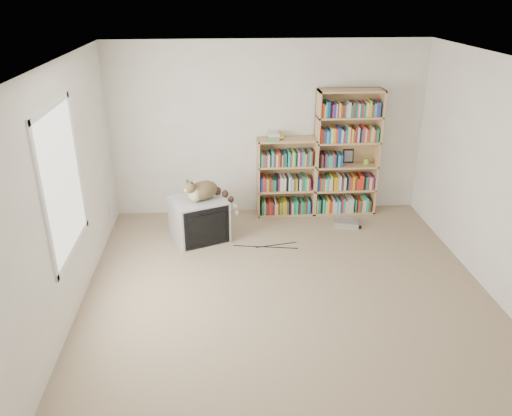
{
  "coord_description": "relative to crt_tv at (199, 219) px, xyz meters",
  "views": [
    {
      "loc": [
        -0.7,
        -4.45,
        3.14
      ],
      "look_at": [
        -0.29,
        1.0,
        0.7
      ],
      "focal_mm": 35.0,
      "sensor_mm": 36.0,
      "label": 1
    }
  ],
  "objects": [
    {
      "name": "dvd_player",
      "position": [
        2.09,
        0.25,
        -0.25
      ],
      "size": [
        0.4,
        0.33,
        0.08
      ],
      "primitive_type": "cube",
      "rotation": [
        0.0,
        0.0,
        -0.29
      ],
      "color": "silver",
      "rests_on": "floor"
    },
    {
      "name": "bookcase_short",
      "position": [
        1.26,
        0.75,
        0.24
      ],
      "size": [
        0.84,
        0.3,
        1.16
      ],
      "color": "tan",
      "rests_on": "floor"
    },
    {
      "name": "wall_front",
      "position": [
        1.01,
        -4.11,
        0.96
      ],
      "size": [
        4.5,
        0.02,
        2.5
      ],
      "primitive_type": "cube",
      "color": "white",
      "rests_on": "floor"
    },
    {
      "name": "framed_print",
      "position": [
        2.19,
        0.83,
        0.56
      ],
      "size": [
        0.15,
        0.05,
        0.2
      ],
      "primitive_type": "cube",
      "rotation": [
        -0.17,
        0.0,
        0.0
      ],
      "color": "black",
      "rests_on": "bookcase_tall"
    },
    {
      "name": "crt_tv",
      "position": [
        0.0,
        0.0,
        0.0
      ],
      "size": [
        0.85,
        0.81,
        0.58
      ],
      "rotation": [
        0.0,
        0.0,
        0.38
      ],
      "color": "#ADADB0",
      "rests_on": "floor"
    },
    {
      "name": "book_stack",
      "position": [
        1.08,
        0.77,
        0.91
      ],
      "size": [
        0.21,
        0.27,
        0.09
      ],
      "primitive_type": "cube",
      "color": "red",
      "rests_on": "bookcase_short"
    },
    {
      "name": "wall_back",
      "position": [
        1.01,
        0.89,
        0.96
      ],
      "size": [
        4.5,
        0.02,
        2.5
      ],
      "primitive_type": "cube",
      "color": "white",
      "rests_on": "floor"
    },
    {
      "name": "bookcase_tall",
      "position": [
        2.14,
        0.75,
        0.58
      ],
      "size": [
        0.92,
        0.3,
        1.84
      ],
      "color": "tan",
      "rests_on": "floor"
    },
    {
      "name": "wall_outlet",
      "position": [
        -1.23,
        0.34,
        0.03
      ],
      "size": [
        0.01,
        0.08,
        0.13
      ],
      "primitive_type": "cube",
      "color": "silver",
      "rests_on": "wall_left"
    },
    {
      "name": "floor_cables",
      "position": [
        1.21,
        -0.03,
        -0.29
      ],
      "size": [
        1.2,
        0.7,
        0.01
      ],
      "primitive_type": null,
      "color": "black",
      "rests_on": "floor"
    },
    {
      "name": "green_mug",
      "position": [
        2.44,
        0.73,
        0.5
      ],
      "size": [
        0.08,
        0.08,
        0.09
      ],
      "primitive_type": "cylinder",
      "color": "#78B433",
      "rests_on": "bookcase_tall"
    },
    {
      "name": "ceiling",
      "position": [
        1.01,
        -1.61,
        2.21
      ],
      "size": [
        4.5,
        5.0,
        0.02
      ],
      "primitive_type": "cube",
      "color": "white",
      "rests_on": "wall_back"
    },
    {
      "name": "wall_left",
      "position": [
        -1.24,
        -1.61,
        0.96
      ],
      "size": [
        0.02,
        5.0,
        2.5
      ],
      "primitive_type": "cube",
      "color": "white",
      "rests_on": "floor"
    },
    {
      "name": "cat",
      "position": [
        0.13,
        -0.0,
        0.38
      ],
      "size": [
        0.73,
        0.5,
        0.52
      ],
      "rotation": [
        0.0,
        0.0,
        0.68
      ],
      "color": "#392A17",
      "rests_on": "crt_tv"
    },
    {
      "name": "window",
      "position": [
        -1.23,
        -1.41,
        1.11
      ],
      "size": [
        0.02,
        1.22,
        1.52
      ],
      "primitive_type": "cube",
      "color": "white",
      "rests_on": "wall_left"
    },
    {
      "name": "floor",
      "position": [
        1.01,
        -1.61,
        -0.29
      ],
      "size": [
        4.5,
        5.0,
        0.01
      ],
      "primitive_type": "cube",
      "color": "tan",
      "rests_on": "ground"
    }
  ]
}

